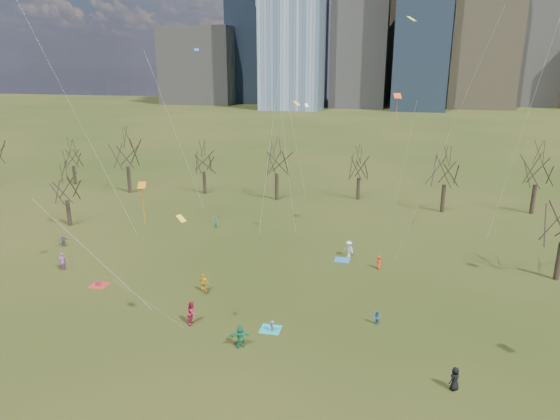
% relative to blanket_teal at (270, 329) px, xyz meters
% --- Properties ---
extents(ground, '(500.00, 500.00, 0.00)m').
position_rel_blanket_teal_xyz_m(ground, '(-1.39, -2.65, -0.01)').
color(ground, black).
rests_on(ground, ground).
extents(downtown_skyline, '(212.50, 78.00, 118.00)m').
position_rel_blanket_teal_xyz_m(downtown_skyline, '(-3.83, 207.99, 38.99)').
color(downtown_skyline, slate).
rests_on(downtown_skyline, ground).
extents(bare_tree_row, '(113.04, 29.80, 9.50)m').
position_rel_blanket_teal_xyz_m(bare_tree_row, '(-1.48, 34.57, 6.10)').
color(bare_tree_row, black).
rests_on(bare_tree_row, ground).
extents(blanket_teal, '(1.60, 1.50, 0.03)m').
position_rel_blanket_teal_xyz_m(blanket_teal, '(0.00, 0.00, 0.00)').
color(blanket_teal, teal).
rests_on(blanket_teal, ground).
extents(blanket_navy, '(1.60, 1.50, 0.03)m').
position_rel_blanket_teal_xyz_m(blanket_navy, '(3.94, 15.56, 0.00)').
color(blanket_navy, '#2263A2').
rests_on(blanket_navy, ground).
extents(blanket_crimson, '(1.60, 1.50, 0.03)m').
position_rel_blanket_teal_xyz_m(blanket_crimson, '(-17.68, 4.17, 0.00)').
color(blanket_crimson, red).
rests_on(blanket_crimson, ground).
extents(person_2, '(0.79, 0.99, 1.98)m').
position_rel_blanket_teal_xyz_m(person_2, '(-6.31, -0.54, 0.97)').
color(person_2, '#C01B3F').
rests_on(person_2, ground).
extents(person_3, '(0.70, 0.70, 0.97)m').
position_rel_blanket_teal_xyz_m(person_3, '(0.23, -0.30, 0.47)').
color(person_3, slate).
rests_on(person_3, ground).
extents(person_4, '(1.06, 0.57, 1.73)m').
position_rel_blanket_teal_xyz_m(person_4, '(-7.54, 5.15, 0.85)').
color(person_4, '#F5A81B').
rests_on(person_4, ground).
extents(person_5, '(1.71, 1.20, 1.78)m').
position_rel_blanket_teal_xyz_m(person_5, '(-1.55, -2.93, 0.87)').
color(person_5, '#1C7F51').
rests_on(person_5, ground).
extents(person_6, '(0.92, 0.92, 1.61)m').
position_rel_blanket_teal_xyz_m(person_6, '(13.30, -4.60, 0.79)').
color(person_6, black).
rests_on(person_6, ground).
extents(person_7, '(0.74, 0.81, 1.86)m').
position_rel_blanket_teal_xyz_m(person_7, '(-23.24, 6.57, 0.91)').
color(person_7, '#86458B').
rests_on(person_7, ground).
extents(person_8, '(0.68, 0.72, 1.19)m').
position_rel_blanket_teal_xyz_m(person_8, '(8.06, 2.64, 0.58)').
color(person_8, '#2662A6').
rests_on(person_8, ground).
extents(person_9, '(1.34, 1.22, 1.80)m').
position_rel_blanket_teal_xyz_m(person_9, '(4.49, 16.66, 0.89)').
color(person_9, silver).
rests_on(person_9, ground).
extents(person_11, '(1.15, 1.34, 1.46)m').
position_rel_blanket_teal_xyz_m(person_11, '(-27.36, 12.50, 0.71)').
color(person_11, '#5C5D60').
rests_on(person_11, ground).
extents(person_12, '(0.58, 0.77, 1.41)m').
position_rel_blanket_teal_xyz_m(person_12, '(7.79, 14.10, 0.69)').
color(person_12, red).
rests_on(person_12, ground).
extents(person_13, '(0.58, 0.64, 1.47)m').
position_rel_blanket_teal_xyz_m(person_13, '(-12.70, 22.56, 0.72)').
color(person_13, '#1B7B63').
rests_on(person_13, ground).
extents(kites_airborne, '(62.85, 49.58, 28.28)m').
position_rel_blanket_teal_xyz_m(kites_airborne, '(2.08, 10.71, 12.43)').
color(kites_airborne, orange).
rests_on(kites_airborne, ground).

